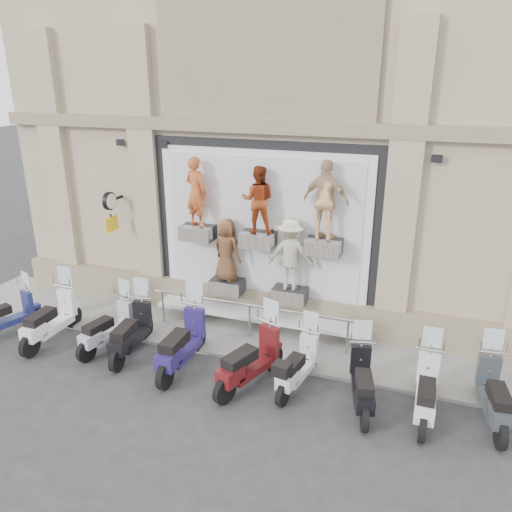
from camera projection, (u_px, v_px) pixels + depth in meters
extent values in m
plane|color=#2E2E30|center=(216.00, 386.00, 10.11)|extent=(90.00, 90.00, 0.00)
cube|color=gray|center=(251.00, 336.00, 11.95)|extent=(16.00, 2.20, 0.08)
cube|color=black|center=(263.00, 232.00, 11.90)|extent=(5.60, 0.10, 4.30)
cube|color=white|center=(262.00, 232.00, 11.85)|extent=(5.10, 0.06, 3.90)
cube|color=white|center=(262.00, 233.00, 11.81)|extent=(4.70, 0.04, 3.60)
cube|color=white|center=(257.00, 314.00, 12.22)|extent=(5.10, 0.75, 0.10)
cube|color=#28282B|center=(198.00, 233.00, 12.08)|extent=(0.80, 0.50, 0.35)
imported|color=orange|center=(196.00, 192.00, 11.73)|extent=(0.71, 0.58, 1.66)
cube|color=#28282B|center=(258.00, 239.00, 11.60)|extent=(0.80, 0.50, 0.35)
imported|color=maroon|center=(258.00, 200.00, 11.27)|extent=(0.85, 0.72, 1.54)
cube|color=#28282B|center=(324.00, 247.00, 11.11)|extent=(0.80, 0.50, 0.35)
imported|color=#E2B684|center=(326.00, 200.00, 10.75)|extent=(1.09, 0.61, 1.76)
cube|color=#28282B|center=(227.00, 286.00, 12.30)|extent=(0.80, 0.50, 0.35)
imported|color=brown|center=(227.00, 250.00, 11.97)|extent=(0.87, 0.71, 1.54)
cube|color=#28282B|center=(290.00, 295.00, 11.80)|extent=(0.80, 0.50, 0.35)
imported|color=beige|center=(291.00, 254.00, 11.44)|extent=(1.16, 0.74, 1.70)
cube|color=black|center=(116.00, 199.00, 12.72)|extent=(0.06, 0.56, 0.06)
cylinder|color=black|center=(109.00, 201.00, 12.48)|extent=(0.10, 0.46, 0.46)
cube|color=yellow|center=(112.00, 224.00, 12.68)|extent=(0.04, 0.50, 0.38)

